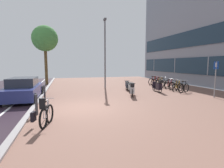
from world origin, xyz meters
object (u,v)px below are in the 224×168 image
parking_sign (215,75)px  bicycle_rack_01 (178,87)px  bicycle_rack_06 (156,82)px  scooter_extra (132,90)px  lamp_post (105,50)px  bollard_near (36,105)px  scooter_mid (158,86)px  parked_car_near (23,89)px  bicycle_foreground (45,115)px  bollard_far (45,93)px  street_tree (45,39)px  scooter_near (130,87)px  bicycle_rack_00 (184,88)px  bicycle_rack_04 (164,84)px  bicycle_rack_02 (175,86)px  bicycle_rack_07 (154,82)px  scooter_far (127,85)px  bicycle_rack_05 (160,83)px  bicycle_rack_03 (170,85)px

parking_sign → bicycle_rack_01: bearing=101.4°
bicycle_rack_06 → scooter_extra: (-4.59, -4.78, 0.09)m
lamp_post → bollard_near: (-4.93, -7.92, -3.05)m
parking_sign → bollard_near: size_ratio=2.62×
scooter_mid → parked_car_near: size_ratio=0.43×
bicycle_foreground → bollard_far: 4.89m
scooter_mid → street_tree: (-9.18, 7.77, 4.43)m
bicycle_foreground → scooter_near: bearing=48.6°
bicycle_rack_00 → scooter_mid: scooter_mid is taller
bicycle_foreground → scooter_extra: 7.08m
parked_car_near → lamp_post: 7.97m
bicycle_rack_04 → bollard_near: size_ratio=1.52×
parking_sign → lamp_post: bearing=131.7°
bicycle_rack_00 → scooter_near: (-3.95, 1.56, 0.01)m
bicycle_rack_06 → parking_sign: size_ratio=0.60×
bicycle_rack_01 → bicycle_rack_02: bicycle_rack_02 is taller
bicycle_rack_04 → bicycle_rack_06: 1.46m
bicycle_rack_02 → bicycle_rack_07: bicycle_rack_07 is taller
bicycle_foreground → bicycle_rack_04: (9.86, 8.03, -0.04)m
bicycle_rack_04 → scooter_far: bearing=-175.4°
bicycle_rack_05 → lamp_post: (-5.47, 0.69, 3.16)m
scooter_mid → scooter_extra: size_ratio=1.10×
bicycle_rack_04 → bicycle_rack_05: bicycle_rack_05 is taller
bicycle_foreground → bicycle_rack_07: size_ratio=0.98×
scooter_mid → bollard_near: scooter_mid is taller
bollard_near → bicycle_rack_00: bearing=19.1°
bicycle_foreground → bicycle_rack_03: bearing=36.2°
bicycle_foreground → parked_car_near: parked_car_near is taller
bicycle_rack_05 → scooter_far: bearing=-165.0°
bicycle_rack_03 → parked_car_near: size_ratio=0.29×
scooter_near → bicycle_rack_05: bearing=27.6°
bicycle_rack_03 → scooter_mid: bearing=-144.5°
bicycle_rack_05 → bollard_near: (-10.40, -7.24, 0.10)m
bicycle_rack_02 → bollard_near: (-10.51, -5.04, 0.12)m
scooter_mid → scooter_far: 2.70m
scooter_mid → parked_car_near: bearing=-177.4°
bicycle_rack_03 → parked_car_near: (-11.81, -1.89, 0.33)m
bollard_far → scooter_near: bearing=15.8°
bicycle_rack_00 → lamp_post: lamp_post is taller
bollard_near → bollard_far: (0.00, 3.33, -0.02)m
bicycle_foreground → parking_sign: (10.40, 2.74, 1.10)m
bicycle_rack_07 → bicycle_rack_03: bearing=-89.2°
bicycle_rack_00 → bicycle_rack_01: bicycle_rack_00 is taller
scooter_far → lamp_post: (-1.60, 1.73, 3.14)m
bicycle_rack_07 → parked_car_near: size_ratio=0.32×
bicycle_rack_02 → scooter_near: 4.12m
scooter_extra → parked_car_near: parked_car_near is taller
bicycle_rack_02 → bicycle_rack_05: (-0.11, 2.19, 0.02)m
bicycle_rack_06 → scooter_near: bicycle_rack_06 is taller
bicycle_foreground → bicycle_rack_04: bearing=39.2°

